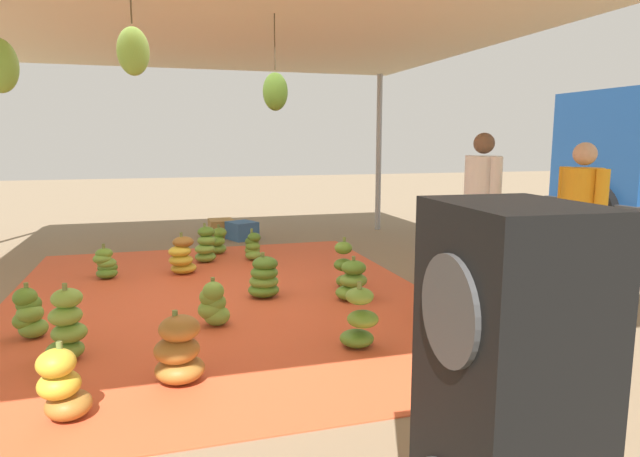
{
  "coord_description": "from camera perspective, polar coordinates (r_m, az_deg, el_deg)",
  "views": [
    {
      "loc": [
        5.58,
        -0.58,
        1.62
      ],
      "look_at": [
        0.1,
        1.03,
        0.71
      ],
      "focal_mm": 30.78,
      "sensor_mm": 36.0,
      "label": 1
    }
  ],
  "objects": [
    {
      "name": "banana_bunch_11",
      "position": [
        7.59,
        -7.0,
        -1.91
      ],
      "size": [
        0.34,
        0.3,
        0.43
      ],
      "color": "#6B9E38",
      "rests_on": "tarp_orange"
    },
    {
      "name": "banana_bunch_3",
      "position": [
        7.0,
        -21.39,
        -3.46
      ],
      "size": [
        0.33,
        0.35,
        0.42
      ],
      "color": "#518428",
      "rests_on": "tarp_orange"
    },
    {
      "name": "banana_bunch_13",
      "position": [
        4.55,
        -24.85,
        -9.26
      ],
      "size": [
        0.36,
        0.37,
        0.58
      ],
      "color": "#6B9E38",
      "rests_on": "tarp_orange"
    },
    {
      "name": "crate_0",
      "position": [
        9.6,
        -10.21,
        0.06
      ],
      "size": [
        0.51,
        0.42,
        0.29
      ],
      "primitive_type": "cube",
      "rotation": [
        0.0,
        0.0,
        0.03
      ],
      "color": "olive",
      "rests_on": "ground"
    },
    {
      "name": "banana_bunch_9",
      "position": [
        6.1,
        2.58,
        -3.98
      ],
      "size": [
        0.32,
        0.34,
        0.57
      ],
      "color": "#60932D",
      "rests_on": "tarp_orange"
    },
    {
      "name": "worker_2",
      "position": [
        5.7,
        25.45,
        1.32
      ],
      "size": [
        0.59,
        0.36,
        1.61
      ],
      "color": "maroon",
      "rests_on": "ground"
    },
    {
      "name": "banana_bunch_4",
      "position": [
        6.93,
        -14.17,
        -2.86
      ],
      "size": [
        0.37,
        0.38,
        0.52
      ],
      "color": "gold",
      "rests_on": "tarp_orange"
    },
    {
      "name": "ground_plane",
      "position": [
        6.83,
        15.85,
        -5.04
      ],
      "size": [
        40.0,
        40.0,
        0.0
      ],
      "primitive_type": "plane",
      "color": "#7F6B51"
    },
    {
      "name": "crate_1",
      "position": [
        9.22,
        -8.11,
        -0.22
      ],
      "size": [
        0.56,
        0.54,
        0.3
      ],
      "primitive_type": "cube",
      "rotation": [
        0.0,
        0.0,
        0.4
      ],
      "color": "#335B8E",
      "rests_on": "ground"
    },
    {
      "name": "banana_bunch_10",
      "position": [
        3.89,
        -14.48,
        -12.3
      ],
      "size": [
        0.42,
        0.42,
        0.5
      ],
      "color": "#996628",
      "rests_on": "tarp_orange"
    },
    {
      "name": "speaker_stack",
      "position": [
        2.06,
        18.61,
        -17.62
      ],
      "size": [
        0.59,
        0.48,
        1.43
      ],
      "color": "black",
      "rests_on": "ground"
    },
    {
      "name": "banana_bunch_5",
      "position": [
        5.17,
        -28.0,
        -7.87
      ],
      "size": [
        0.34,
        0.34,
        0.47
      ],
      "color": "#6B9E38",
      "rests_on": "tarp_orange"
    },
    {
      "name": "tent_canopy",
      "position": [
        5.71,
        -11.98,
        20.56
      ],
      "size": [
        8.0,
        7.0,
        2.87
      ],
      "color": "#9EA0A5",
      "rests_on": "ground"
    },
    {
      "name": "banana_bunch_14",
      "position": [
        4.97,
        -11.04,
        -7.75
      ],
      "size": [
        0.31,
        0.34,
        0.43
      ],
      "color": "#75A83D",
      "rests_on": "tarp_orange"
    },
    {
      "name": "banana_bunch_7",
      "position": [
        7.52,
        -11.81,
        -1.77
      ],
      "size": [
        0.39,
        0.36,
        0.53
      ],
      "color": "#6B9E38",
      "rests_on": "tarp_orange"
    },
    {
      "name": "banana_bunch_0",
      "position": [
        8.04,
        -10.55,
        -1.37
      ],
      "size": [
        0.32,
        0.33,
        0.43
      ],
      "color": "#6B9E38",
      "rests_on": "tarp_orange"
    },
    {
      "name": "banana_bunch_12",
      "position": [
        5.08,
        13.6,
        -7.18
      ],
      "size": [
        0.43,
        0.45,
        0.49
      ],
      "color": "#518428",
      "rests_on": "tarp_orange"
    },
    {
      "name": "tarp_orange",
      "position": [
        5.84,
        -10.15,
        -7.16
      ],
      "size": [
        5.63,
        4.32,
        0.01
      ],
      "primitive_type": "cube",
      "color": "#D1512D",
      "rests_on": "ground"
    },
    {
      "name": "banana_bunch_2",
      "position": [
        3.63,
        -25.23,
        -14.67
      ],
      "size": [
        0.37,
        0.37,
        0.48
      ],
      "color": "#996628",
      "rests_on": "tarp_orange"
    },
    {
      "name": "banana_bunch_8",
      "position": [
        5.65,
        3.38,
        -5.55
      ],
      "size": [
        0.4,
        0.4,
        0.46
      ],
      "color": "#60932D",
      "rests_on": "tarp_orange"
    },
    {
      "name": "banana_bunch_6",
      "position": [
        4.38,
        4.13,
        -9.52
      ],
      "size": [
        0.39,
        0.37,
        0.53
      ],
      "color": "#518428",
      "rests_on": "tarp_orange"
    },
    {
      "name": "banana_bunch_1",
      "position": [
        5.77,
        -5.84,
        -5.17
      ],
      "size": [
        0.43,
        0.43,
        0.47
      ],
      "color": "#518428",
      "rests_on": "tarp_orange"
    },
    {
      "name": "worker_1",
      "position": [
        6.27,
        16.45,
        3.0
      ],
      "size": [
        0.63,
        0.38,
        1.71
      ],
      "color": "maroon",
      "rests_on": "ground"
    }
  ]
}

